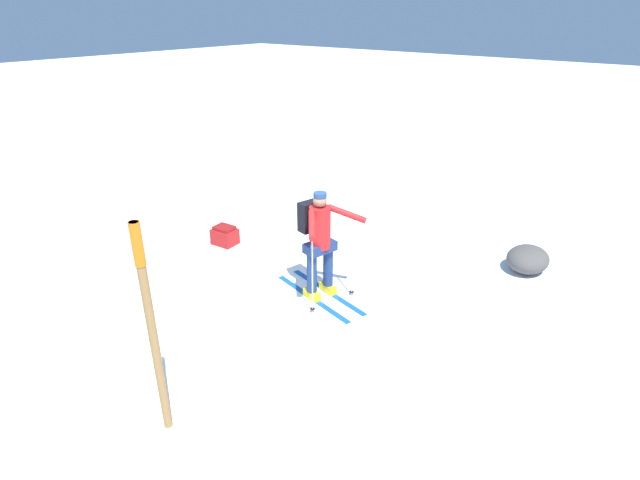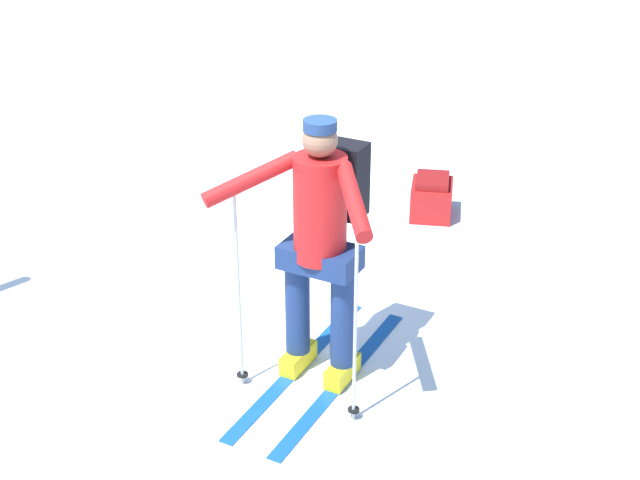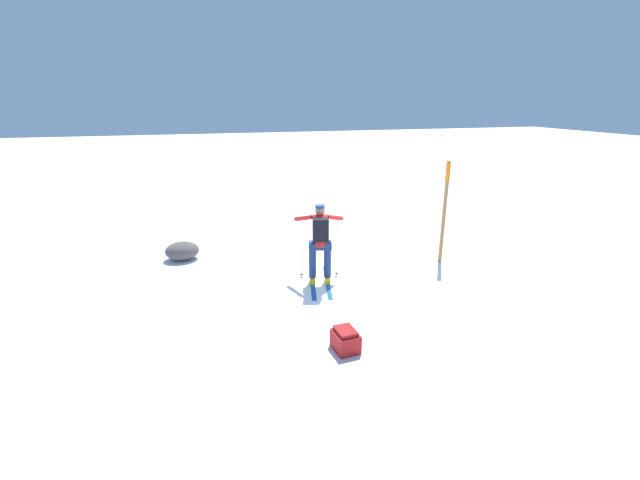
{
  "view_description": "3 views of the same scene",
  "coord_description": "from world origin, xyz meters",
  "px_view_note": "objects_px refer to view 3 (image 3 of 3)",
  "views": [
    {
      "loc": [
        -4.35,
        -4.15,
        3.98
      ],
      "look_at": [
        0.72,
        -0.11,
        0.92
      ],
      "focal_mm": 28.0,
      "sensor_mm": 36.0,
      "label": 1
    },
    {
      "loc": [
        1.87,
        -4.51,
        3.2
      ],
      "look_at": [
        0.72,
        -0.11,
        0.92
      ],
      "focal_mm": 50.0,
      "sensor_mm": 36.0,
      "label": 2
    },
    {
      "loc": [
        2.97,
        7.66,
        3.62
      ],
      "look_at": [
        0.72,
        -0.11,
        0.92
      ],
      "focal_mm": 24.0,
      "sensor_mm": 36.0,
      "label": 3
    }
  ],
  "objects_px": {
    "skier": "(320,240)",
    "rock_boulder": "(182,251)",
    "dropped_backpack": "(345,340)",
    "trail_marker": "(445,205)"
  },
  "relations": [
    {
      "from": "trail_marker",
      "to": "rock_boulder",
      "type": "bearing_deg",
      "value": -17.43
    },
    {
      "from": "rock_boulder",
      "to": "dropped_backpack",
      "type": "bearing_deg",
      "value": 117.35
    },
    {
      "from": "skier",
      "to": "rock_boulder",
      "type": "relative_size",
      "value": 2.22
    },
    {
      "from": "dropped_backpack",
      "to": "trail_marker",
      "type": "distance_m",
      "value": 4.55
    },
    {
      "from": "skier",
      "to": "dropped_backpack",
      "type": "bearing_deg",
      "value": 82.67
    },
    {
      "from": "dropped_backpack",
      "to": "trail_marker",
      "type": "xyz_separation_m",
      "value": [
        -3.33,
        -2.86,
        1.17
      ]
    },
    {
      "from": "skier",
      "to": "dropped_backpack",
      "type": "distance_m",
      "value": 2.6
    },
    {
      "from": "dropped_backpack",
      "to": "rock_boulder",
      "type": "distance_m",
      "value": 5.25
    },
    {
      "from": "dropped_backpack",
      "to": "rock_boulder",
      "type": "height_order",
      "value": "rock_boulder"
    },
    {
      "from": "skier",
      "to": "trail_marker",
      "type": "relative_size",
      "value": 0.74
    }
  ]
}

